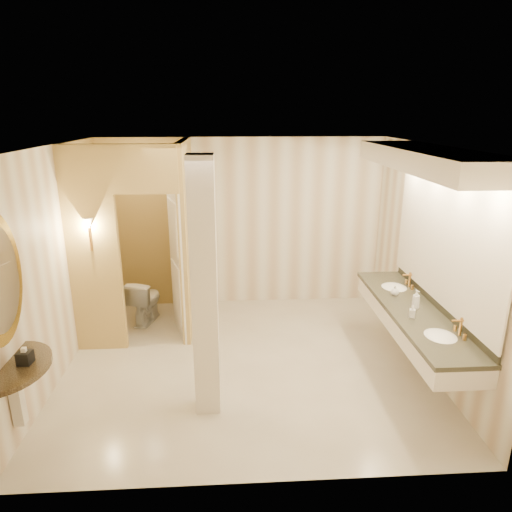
# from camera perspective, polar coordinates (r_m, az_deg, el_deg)

# --- Properties ---
(floor) EXTENTS (4.50, 4.50, 0.00)m
(floor) POSITION_cam_1_polar(r_m,az_deg,el_deg) (6.01, -1.18, -13.10)
(floor) COLOR beige
(floor) RESTS_ON ground
(ceiling) EXTENTS (4.50, 4.50, 0.00)m
(ceiling) POSITION_cam_1_polar(r_m,az_deg,el_deg) (5.18, -1.37, 13.54)
(ceiling) COLOR silver
(ceiling) RESTS_ON wall_back
(wall_back) EXTENTS (4.50, 0.02, 2.70)m
(wall_back) POSITION_cam_1_polar(r_m,az_deg,el_deg) (7.37, -1.88, 4.12)
(wall_back) COLOR silver
(wall_back) RESTS_ON floor
(wall_front) EXTENTS (4.50, 0.02, 2.70)m
(wall_front) POSITION_cam_1_polar(r_m,az_deg,el_deg) (3.60, -0.00, -10.86)
(wall_front) COLOR silver
(wall_front) RESTS_ON floor
(wall_left) EXTENTS (0.02, 4.00, 2.70)m
(wall_left) POSITION_cam_1_polar(r_m,az_deg,el_deg) (5.82, -24.02, -1.14)
(wall_left) COLOR silver
(wall_left) RESTS_ON floor
(wall_right) EXTENTS (0.02, 4.00, 2.70)m
(wall_right) POSITION_cam_1_polar(r_m,az_deg,el_deg) (5.96, 20.89, -0.32)
(wall_right) COLOR silver
(wall_right) RESTS_ON floor
(toilet_closet) EXTENTS (1.50, 1.55, 2.70)m
(toilet_closet) POSITION_cam_1_polar(r_m,az_deg,el_deg) (6.43, -11.64, 2.07)
(toilet_closet) COLOR tan
(toilet_closet) RESTS_ON floor
(wall_sconce) EXTENTS (0.14, 0.14, 0.42)m
(wall_sconce) POSITION_cam_1_polar(r_m,az_deg,el_deg) (6.00, -20.19, 3.67)
(wall_sconce) COLOR #C5893F
(wall_sconce) RESTS_ON toilet_closet
(vanity) EXTENTS (0.75, 2.72, 2.09)m
(vanity) POSITION_cam_1_polar(r_m,az_deg,el_deg) (5.43, 20.27, 1.13)
(vanity) COLOR white
(vanity) RESTS_ON floor
(console_shelf) EXTENTS (0.93, 0.93, 1.91)m
(console_shelf) POSITION_cam_1_polar(r_m,az_deg,el_deg) (4.61, -29.40, -6.84)
(console_shelf) COLOR black
(console_shelf) RESTS_ON floor
(pillar) EXTENTS (0.26, 0.26, 2.70)m
(pillar) POSITION_cam_1_polar(r_m,az_deg,el_deg) (4.60, -6.45, -4.42)
(pillar) COLOR white
(pillar) RESTS_ON floor
(tissue_box) EXTENTS (0.13, 0.13, 0.12)m
(tissue_box) POSITION_cam_1_polar(r_m,az_deg,el_deg) (4.73, -26.90, -11.25)
(tissue_box) COLOR black
(tissue_box) RESTS_ON console_shelf
(toilet) EXTENTS (0.54, 0.74, 0.68)m
(toilet) POSITION_cam_1_polar(r_m,az_deg,el_deg) (7.13, -13.71, -5.38)
(toilet) COLOR white
(toilet) RESTS_ON floor
(soap_bottle_a) EXTENTS (0.08, 0.08, 0.14)m
(soap_bottle_a) POSITION_cam_1_polar(r_m,az_deg,el_deg) (5.40, 18.97, -6.56)
(soap_bottle_a) COLOR beige
(soap_bottle_a) RESTS_ON vanity
(soap_bottle_b) EXTENTS (0.11, 0.11, 0.13)m
(soap_bottle_b) POSITION_cam_1_polar(r_m,az_deg,el_deg) (5.96, 16.97, -4.13)
(soap_bottle_b) COLOR silver
(soap_bottle_b) RESTS_ON vanity
(soap_bottle_c) EXTENTS (0.11, 0.11, 0.23)m
(soap_bottle_c) POSITION_cam_1_polar(r_m,az_deg,el_deg) (5.62, 19.37, -5.14)
(soap_bottle_c) COLOR #C6B28C
(soap_bottle_c) RESTS_ON vanity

